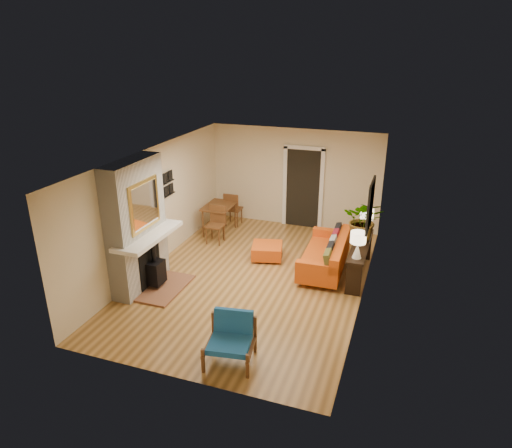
# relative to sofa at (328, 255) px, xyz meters

# --- Properties ---
(room_shell) EXTENTS (6.50, 6.50, 6.50)m
(room_shell) POSITION_rel_sofa_xyz_m (-0.79, 1.72, 0.90)
(room_shell) COLOR #B48445
(room_shell) RESTS_ON ground
(fireplace) EXTENTS (1.09, 1.68, 2.60)m
(fireplace) POSITION_rel_sofa_xyz_m (-3.40, -1.91, 0.90)
(fireplace) COLOR white
(fireplace) RESTS_ON ground
(sofa) EXTENTS (0.91, 2.02, 0.79)m
(sofa) POSITION_rel_sofa_xyz_m (0.00, 0.00, 0.00)
(sofa) COLOR silver
(sofa) RESTS_ON ground
(ottoman) EXTENTS (0.81, 0.81, 0.34)m
(ottoman) POSITION_rel_sofa_xyz_m (-1.41, 0.08, -0.15)
(ottoman) COLOR silver
(ottoman) RESTS_ON ground
(blue_chair) EXTENTS (0.82, 0.81, 0.76)m
(blue_chair) POSITION_rel_sofa_xyz_m (-0.84, -3.46, 0.06)
(blue_chair) COLOR brown
(blue_chair) RESTS_ON ground
(dining_table) EXTENTS (0.72, 1.70, 0.91)m
(dining_table) POSITION_rel_sofa_xyz_m (-2.97, 1.15, 0.25)
(dining_table) COLOR brown
(dining_table) RESTS_ON ground
(console_table) EXTENTS (0.34, 1.85, 0.72)m
(console_table) POSITION_rel_sofa_xyz_m (0.67, -0.07, 0.23)
(console_table) COLOR black
(console_table) RESTS_ON ground
(lamp_near) EXTENTS (0.30, 0.30, 0.54)m
(lamp_near) POSITION_rel_sofa_xyz_m (0.67, -0.73, 0.72)
(lamp_near) COLOR white
(lamp_near) RESTS_ON console_table
(lamp_far) EXTENTS (0.30, 0.30, 0.54)m
(lamp_far) POSITION_rel_sofa_xyz_m (0.67, 0.62, 0.72)
(lamp_far) COLOR white
(lamp_far) RESTS_ON console_table
(houseplant) EXTENTS (0.82, 0.71, 0.90)m
(houseplant) POSITION_rel_sofa_xyz_m (0.66, 0.18, 0.83)
(houseplant) COLOR #1E5919
(houseplant) RESTS_ON console_table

